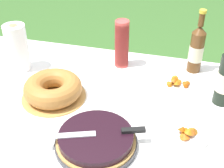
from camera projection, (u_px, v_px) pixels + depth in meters
garden_table at (88, 118)px, 1.43m from camera, size 1.59×1.04×0.78m
tablecloth at (88, 108)px, 1.39m from camera, size 1.60×1.05×0.10m
berry_tart at (96, 140)px, 1.17m from camera, size 0.31×0.31×0.06m
serving_knife at (104, 133)px, 1.15m from camera, size 0.36×0.15×0.01m
bundt_cake at (53, 89)px, 1.40m from camera, size 0.29×0.29×0.10m
cup_stack at (122, 44)px, 1.59m from camera, size 0.07×0.07×0.25m
cider_bottle_amber at (197, 49)px, 1.55m from camera, size 0.07×0.07×0.33m
snack_plate_left at (185, 133)px, 1.22m from camera, size 0.19×0.19×0.05m
snack_plate_far at (176, 83)px, 1.50m from camera, size 0.22×0.22×0.05m
paper_towel_roll at (17, 48)px, 1.57m from camera, size 0.11×0.11×0.24m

